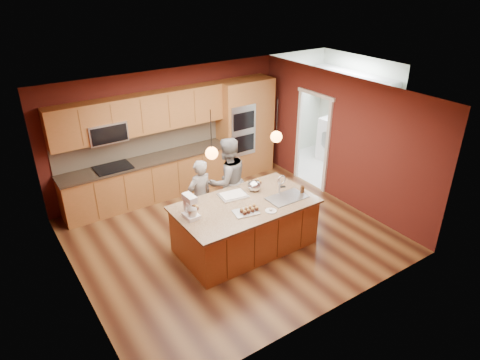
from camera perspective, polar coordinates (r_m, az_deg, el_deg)
floor at (r=8.21m, az=-1.33°, el=-7.39°), size 5.50×5.50×0.00m
ceiling at (r=7.06m, az=-1.56°, el=11.07°), size 5.50×5.50×0.00m
wall_back at (r=9.58m, az=-9.58°, el=6.48°), size 5.50×0.00×5.50m
wall_front at (r=5.86m, az=11.99°, el=-7.65°), size 5.50×0.00×5.50m
wall_left at (r=6.66m, az=-21.84°, el=-4.64°), size 0.00×5.00×5.00m
wall_right at (r=9.19m, az=13.22°, el=5.24°), size 0.00×5.00×5.00m
cabinet_run at (r=9.26m, az=-12.54°, el=3.03°), size 3.74×0.64×2.30m
oven_column at (r=10.25m, az=0.66°, el=7.02°), size 1.30×0.62×2.30m
doorway_trim at (r=9.80m, az=9.61°, el=5.06°), size 0.08×1.11×2.20m
laundry_room at (r=10.91m, az=14.91°, el=11.75°), size 2.60×2.70×2.70m
pendant_left at (r=6.64m, az=-3.80°, el=3.62°), size 0.20×0.20×0.80m
pendant_right at (r=7.31m, az=4.86°, el=5.79°), size 0.20×0.20×0.80m
island at (r=7.67m, az=0.78°, el=-5.98°), size 2.45×1.37×1.28m
person_left at (r=8.04m, az=-5.35°, el=-2.17°), size 0.58×0.43×1.47m
person_right at (r=8.24m, az=-1.70°, el=-0.14°), size 0.88×0.69×1.76m
stand_mixer at (r=7.01m, az=-6.64°, el=-3.71°), size 0.23×0.31×0.40m
sheet_cake at (r=7.64m, az=-0.92°, el=-2.07°), size 0.53×0.42×0.05m
cooling_rack at (r=7.16m, az=0.77°, el=-4.31°), size 0.46×0.36×0.02m
mixing_bowl at (r=7.81m, az=1.90°, el=-0.77°), size 0.25×0.25×0.21m
plate at (r=7.22m, az=4.14°, el=-4.13°), size 0.19×0.19×0.01m
tumbler at (r=7.82m, az=8.30°, el=-1.26°), size 0.07×0.07×0.14m
phone at (r=8.01m, az=5.65°, el=-0.89°), size 0.14×0.10×0.01m
cupcakes_left at (r=7.32m, az=-6.38°, el=-3.52°), size 0.16×0.24×0.07m
cupcakes_rack at (r=7.16m, az=1.26°, el=-3.91°), size 0.33×0.17×0.08m
cupcakes_right at (r=8.10m, az=2.27°, el=-0.23°), size 0.16×0.16×0.07m
washer at (r=11.01m, az=14.95°, el=4.14°), size 0.83×0.85×1.10m
dryer at (r=11.42m, az=12.65°, el=5.30°), size 0.75×0.77×1.12m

